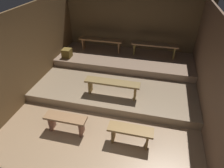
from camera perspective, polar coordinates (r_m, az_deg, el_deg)
ground at (r=6.20m, az=0.62°, el=-3.30°), size 5.67×5.99×0.08m
wall_back at (r=7.91m, az=5.21°, el=15.74°), size 5.67×0.06×2.53m
wall_left at (r=6.48m, az=-21.35°, el=9.35°), size 0.06×5.99×2.53m
wall_right at (r=5.57m, az=26.31°, el=4.11°), size 0.06×5.99×2.53m
platform_lower at (r=6.77m, az=2.22°, el=1.86°), size 4.87×3.54×0.24m
platform_middle at (r=7.42m, az=3.70°, el=6.98°), size 4.87×1.75×0.24m
bench_floor_left at (r=4.93m, az=-13.12°, el=-10.14°), size 1.01×0.31×0.46m
bench_floor_right at (r=4.57m, az=5.30°, el=-13.60°), size 1.01×0.31×0.46m
bench_lower_center at (r=5.54m, az=0.07°, el=-0.11°), size 1.55×0.31×0.46m
bench_middle_left at (r=7.72m, az=-3.19°, el=12.12°), size 1.66×0.31×0.46m
bench_middle_right at (r=7.43m, az=12.06°, el=10.52°), size 1.66×0.31×0.46m
wooden_crate_middle at (r=7.46m, az=-12.79°, el=8.65°), size 0.31×0.31×0.31m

